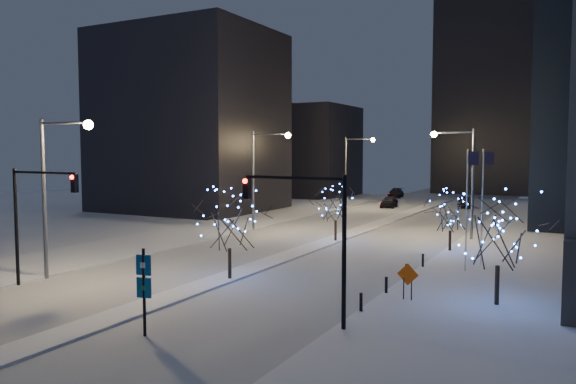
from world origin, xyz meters
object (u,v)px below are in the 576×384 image
Objects in this scene: traffic_signal_west at (33,207)px; car_mid at (465,202)px; street_lamp_w_mid at (262,166)px; holiday_tree_median_near at (229,221)px; car_far at (396,193)px; holiday_tree_plaza_far at (450,213)px; car_near at (389,202)px; traffic_signal_east at (312,224)px; construction_sign at (408,278)px; street_lamp_w_far at (353,162)px; wayfinding_sign at (144,283)px; holiday_tree_plaza_near at (498,233)px; street_lamp_east at (462,169)px; holiday_tree_median_far at (336,204)px; street_lamp_w_near at (55,176)px.

traffic_signal_west is 61.60m from car_mid.
street_lamp_w_mid is 22.34m from holiday_tree_median_near.
holiday_tree_median_near is at bearing -88.75° from car_far.
holiday_tree_median_near is 19.15m from holiday_tree_plaza_far.
car_far is 66.66m from holiday_tree_median_near.
car_near is at bearing 18.12° from car_mid.
construction_sign is at bearing 66.10° from traffic_signal_east.
holiday_tree_median_near reaches higher than holiday_tree_plaza_far.
street_lamp_w_far reaches higher than car_mid.
car_near is at bearing 87.90° from wayfinding_sign.
street_lamp_w_far is 50.30m from holiday_tree_plaza_near.
street_lamp_east is 2.12× the size of holiday_tree_plaza_far.
holiday_tree_median_far is at bearing 135.29° from holiday_tree_plaza_near.
holiday_tree_plaza_far is (19.44, -28.74, -3.34)m from street_lamp_w_far.
wayfinding_sign is at bearing -84.56° from holiday_tree_median_far.
traffic_signal_east is at bearing -94.01° from holiday_tree_plaza_far.
street_lamp_w_far is 1.00× the size of street_lamp_east.
holiday_tree_plaza_near reaches higher than car_far.
holiday_tree_plaza_far is (-5.46, 14.89, -0.69)m from holiday_tree_plaza_near.
car_far is at bearing 90.05° from street_lamp_w_near.
street_lamp_east is 1.43× the size of traffic_signal_east.
car_near is at bearing 96.08° from holiday_tree_median_near.
holiday_tree_plaza_far is at bearing 50.85° from traffic_signal_west.
holiday_tree_median_near is 10.89m from wayfinding_sign.
street_lamp_w_mid is 20.07m from holiday_tree_plaza_far.
street_lamp_w_far is at bearing 124.07° from holiday_tree_plaza_far.
construction_sign is at bearing -77.12° from car_near.
holiday_tree_median_far is 0.87× the size of holiday_tree_plaza_near.
car_near is at bearing 104.04° from traffic_signal_east.
street_lamp_w_mid is at bearing -90.00° from street_lamp_w_far.
traffic_signal_west reaches higher than construction_sign.
street_lamp_w_near is 13.88m from wayfinding_sign.
street_lamp_w_far is 56.98m from wayfinding_sign.
car_far is (-17.94, 71.86, -4.00)m from traffic_signal_east.
street_lamp_w_near is at bearing -90.00° from street_lamp_w_far.
construction_sign is (20.59, -44.88, -5.17)m from street_lamp_w_far.
holiday_tree_plaza_far is 27.82m from wayfinding_sign.
holiday_tree_median_far is (9.50, -49.19, 2.60)m from car_far.
street_lamp_east is at bearing 68.63° from wayfinding_sign.
car_near is 48.77m from holiday_tree_median_near.
car_far is (-19.08, 42.86, -5.69)m from street_lamp_east.
holiday_tree_plaza_far is at bearing 85.99° from traffic_signal_east.
traffic_signal_west is at bearing 153.33° from wayfinding_sign.
street_lamp_w_near reaches higher than traffic_signal_west.
street_lamp_w_mid is at bearing 90.00° from street_lamp_w_near.
street_lamp_w_mid is at bearing 101.90° from wayfinding_sign.
street_lamp_w_far reaches higher than traffic_signal_east.
car_far is (-0.06, 20.86, -5.73)m from street_lamp_w_far.
street_lamp_east reaches higher than car_near.
traffic_signal_west is (0.50, -52.00, -1.74)m from street_lamp_w_far.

